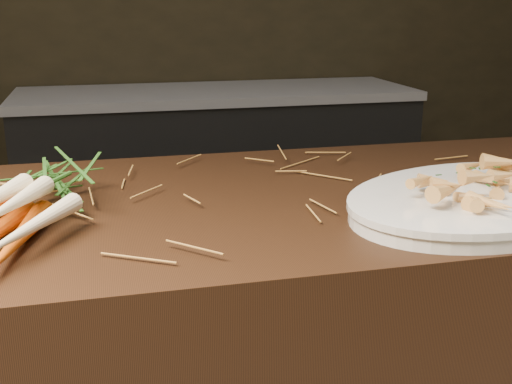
# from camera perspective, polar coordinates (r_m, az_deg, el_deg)

# --- Properties ---
(back_counter) EXTENTS (1.82, 0.62, 0.84)m
(back_counter) POSITION_cam_1_polar(r_m,az_deg,el_deg) (3.09, -3.41, 1.38)
(back_counter) COLOR black
(back_counter) RESTS_ON ground
(straw_bedding) EXTENTS (1.40, 0.60, 0.02)m
(straw_bedding) POSITION_cam_1_polar(r_m,az_deg,el_deg) (1.13, -1.48, -0.09)
(straw_bedding) COLOR olive
(straw_bedding) RESTS_ON main_counter
(root_veg_bunch) EXTENTS (0.28, 0.52, 0.09)m
(root_veg_bunch) POSITION_cam_1_polar(r_m,az_deg,el_deg) (1.07, -19.80, -0.03)
(root_veg_bunch) COLOR #C35516
(root_veg_bunch) RESTS_ON main_counter
(serving_platter) EXTENTS (0.59, 0.49, 0.03)m
(serving_platter) POSITION_cam_1_polar(r_m,az_deg,el_deg) (1.13, 19.38, -0.88)
(serving_platter) COLOR white
(serving_platter) RESTS_ON main_counter
(roasted_veg_heap) EXTENTS (0.29, 0.25, 0.06)m
(roasted_veg_heap) POSITION_cam_1_polar(r_m,az_deg,el_deg) (1.12, 19.58, 1.15)
(roasted_veg_heap) COLOR #C18445
(roasted_veg_heap) RESTS_ON serving_platter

